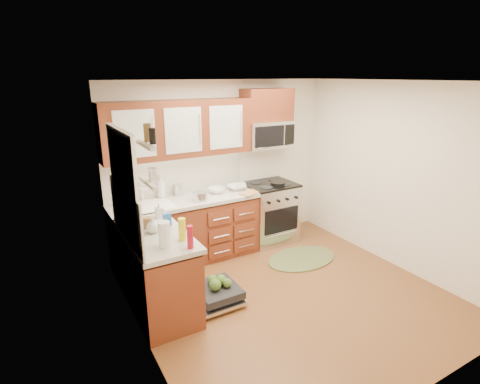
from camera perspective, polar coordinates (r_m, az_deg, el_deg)
floor at (r=4.77m, az=7.40°, el=-15.17°), size 3.50×3.50×0.00m
ceiling at (r=4.03m, az=8.84°, el=16.37°), size 3.50×3.50×0.00m
wall_back at (r=5.66m, az=-2.81°, el=4.03°), size 3.50×0.04×2.50m
wall_front at (r=3.16m, az=28.07°, el=-9.34°), size 3.50×0.04×2.50m
wall_left at (r=3.50m, az=-15.36°, el=-5.21°), size 0.04×3.50×2.50m
wall_right at (r=5.46m, az=22.79°, el=2.15°), size 0.04×3.50×2.50m
base_cabinet_back at (r=5.38m, az=-8.13°, el=-6.13°), size 2.05×0.60×0.85m
base_cabinet_left at (r=4.39m, az=-12.45°, el=-12.16°), size 0.60×1.25×0.85m
countertop_back at (r=5.20m, az=-8.31°, el=-1.37°), size 2.07×0.64×0.05m
countertop_left at (r=4.18m, az=-12.75°, el=-6.45°), size 0.64×1.27×0.05m
backsplash_back at (r=5.38m, az=-9.63°, el=2.64°), size 2.05×0.02×0.57m
backsplash_left at (r=4.00m, az=-17.07°, el=-3.12°), size 0.02×1.25×0.57m
upper_cabinets at (r=5.10m, az=-9.36°, el=9.48°), size 2.05×0.35×0.75m
cabinet_over_mw at (r=5.72m, az=4.11°, el=13.12°), size 0.76×0.35×0.47m
range at (r=5.96m, az=4.54°, el=-3.10°), size 0.76×0.64×0.95m
microwave at (r=5.75m, az=4.16°, el=8.78°), size 0.76×0.38×0.40m
sink at (r=5.06m, az=-13.70°, el=-3.44°), size 0.62×0.50×0.26m
dishwasher at (r=4.55m, az=-3.94°, el=-15.34°), size 0.70×0.60×0.20m
window at (r=3.87m, az=-17.43°, el=1.48°), size 0.03×1.05×1.05m
window_blind at (r=3.81m, az=-17.51°, el=6.32°), size 0.02×0.96×0.40m
shelf_upper at (r=2.96m, az=-14.25°, el=6.95°), size 0.04×0.40×0.03m
shelf_lower at (r=3.03m, az=-13.83°, el=1.36°), size 0.04×0.40×0.03m
rug at (r=5.59m, az=9.37°, el=-9.95°), size 1.14×0.80×0.02m
skillet at (r=5.76m, az=5.79°, el=1.31°), size 0.26×0.26×0.04m
stock_pot at (r=5.10m, az=-6.05°, el=-0.65°), size 0.27×0.27×0.12m
cutting_board at (r=5.39m, az=1.52°, el=-0.13°), size 0.34×0.27×0.02m
canister at (r=5.35m, az=-9.44°, el=0.35°), size 0.14×0.14×0.17m
paper_towel_roll at (r=3.80m, az=-11.47°, el=-6.33°), size 0.16×0.16×0.26m
mustard_bottle at (r=3.90m, az=-8.82°, el=-5.65°), size 0.09×0.09×0.24m
red_bottle at (r=3.72m, az=-7.62°, el=-6.80°), size 0.07×0.07×0.24m
wooden_box at (r=4.31m, az=-13.72°, el=-4.55°), size 0.14×0.12×0.12m
blue_carton at (r=4.33m, az=-11.04°, el=-4.10°), size 0.09×0.06×0.14m
bowl_a at (r=5.57m, az=-0.51°, el=0.72°), size 0.31×0.31×0.07m
bowl_b at (r=5.43m, az=-3.61°, el=0.27°), size 0.30×0.30×0.07m
cup at (r=5.60m, az=0.27°, el=0.98°), size 0.16×0.16×0.10m
soap_bottle_a at (r=5.28m, az=-11.94°, el=0.85°), size 0.16×0.17×0.32m
soap_bottle_b at (r=4.57m, az=-12.22°, el=-2.70°), size 0.09×0.09×0.19m
soap_bottle_c at (r=4.15m, az=-13.18°, el=-4.91°), size 0.18×0.18×0.18m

